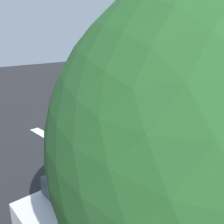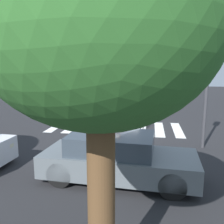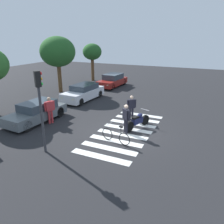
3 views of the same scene
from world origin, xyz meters
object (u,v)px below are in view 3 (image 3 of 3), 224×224
Objects in this scene: officer_by_motorcycle at (126,117)px; pedestrian_bystander at (50,108)px; car_maroon_wagon at (112,81)px; leaning_bicycle at (116,136)px; officer_on_foot at (131,106)px; car_grey_coupe at (36,112)px; police_motorcycle at (138,121)px; traffic_light_pole at (40,99)px; car_white_van at (83,92)px.

officer_by_motorcycle is 4.98m from pedestrian_bystander.
car_maroon_wagon is (11.00, 5.85, -0.33)m from officer_by_motorcycle.
pedestrian_bystander is (0.75, 4.89, 0.62)m from leaning_bicycle.
officer_on_foot is 0.39× the size of car_grey_coupe.
officer_by_motorcycle is at bearing -2.63° from leaning_bicycle.
pedestrian_bystander reaches higher than police_motorcycle.
leaning_bicycle is 1.01× the size of officer_by_motorcycle.
pedestrian_bystander reaches higher than officer_by_motorcycle.
car_grey_coupe is 1.10× the size of traffic_light_pole.
car_grey_coupe is at bearing 83.87° from leaning_bicycle.
car_white_van is at bearing 49.69° from officer_by_motorcycle.
leaning_bicycle is 0.40× the size of car_maroon_wagon.
traffic_light_pole is (-4.62, 3.14, 2.19)m from police_motorcycle.
officer_on_foot is at bearing 11.69° from officer_by_motorcycle.
car_white_van is (2.86, 5.48, -0.29)m from officer_on_foot.
leaning_bicycle is at bearing -49.50° from traffic_light_pole.
officer_by_motorcycle is at bearing -130.31° from car_white_van.
leaning_bicycle is at bearing 177.37° from officer_by_motorcycle.
officer_by_motorcycle is at bearing -168.31° from officer_on_foot.
car_maroon_wagon is at bearing 31.42° from officer_on_foot.
car_white_van is at bearing 42.80° from leaning_bicycle.
pedestrian_bystander is 5.68m from car_white_van.
pedestrian_bystander is at bearing -84.16° from car_grey_coupe.
traffic_light_pole reaches higher than pedestrian_bystander.
pedestrian_bystander is 11.61m from car_maroon_wagon.
car_maroon_wagon is 1.10× the size of traffic_light_pole.
officer_by_motorcycle is at bearing -152.01° from car_maroon_wagon.
car_grey_coupe is (-0.67, 6.00, -0.36)m from officer_by_motorcycle.
leaning_bicycle is (-2.31, 0.44, -0.08)m from police_motorcycle.
car_grey_coupe is at bearing 179.26° from car_maroon_wagon.
officer_by_motorcycle is 0.44× the size of traffic_light_pole.
car_maroon_wagon is (5.98, -0.08, 0.00)m from car_white_van.
officer_by_motorcycle is 7.78m from car_white_van.
officer_on_foot is at bearing -62.98° from car_grey_coupe.
officer_on_foot is 6.19m from car_white_van.
car_white_van is 1.03× the size of car_maroon_wagon.
car_white_van is (5.03, 5.92, -0.33)m from officer_by_motorcycle.
car_grey_coupe is at bearing 47.66° from traffic_light_pole.
officer_on_foot is (1.16, 0.83, 0.50)m from police_motorcycle.
officer_on_foot is 6.24m from car_grey_coupe.
officer_by_motorcycle is 6.05m from car_grey_coupe.
officer_by_motorcycle is 4.84m from traffic_light_pole.
car_grey_coupe is at bearing 95.84° from pedestrian_bystander.
police_motorcycle is 2.35m from leaning_bicycle.
officer_on_foot is at bearing -21.84° from traffic_light_pole.
car_grey_coupe is at bearing 96.36° from officer_by_motorcycle.
officer_by_motorcycle reaches higher than car_white_van.
police_motorcycle reaches higher than leaning_bicycle.
car_maroon_wagon is at bearing 4.44° from pedestrian_bystander.
leaning_bicycle is at bearing -173.63° from officer_on_foot.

